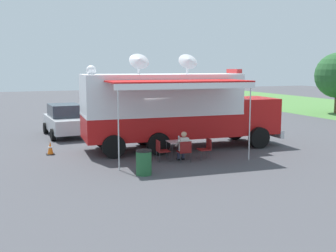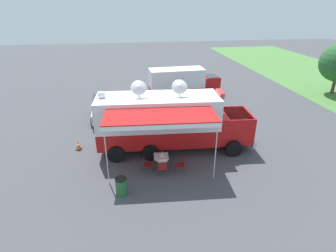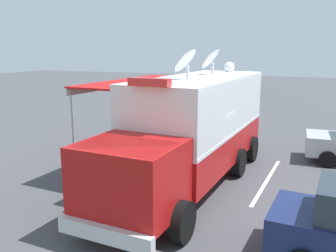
{
  "view_description": "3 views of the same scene",
  "coord_description": "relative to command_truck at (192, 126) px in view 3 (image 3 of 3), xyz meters",
  "views": [
    {
      "loc": [
        17.93,
        -7.01,
        3.85
      ],
      "look_at": [
        2.31,
        -0.62,
        1.43
      ],
      "focal_mm": 44.62,
      "sensor_mm": 36.0,
      "label": 1
    },
    {
      "loc": [
        14.89,
        -1.73,
        8.49
      ],
      "look_at": [
        0.3,
        0.56,
        1.69
      ],
      "focal_mm": 28.87,
      "sensor_mm": 36.0,
      "label": 2
    },
    {
      "loc": [
        -3.53,
        11.82,
        4.42
      ],
      "look_at": [
        1.34,
        -0.25,
        1.64
      ],
      "focal_mm": 38.71,
      "sensor_mm": 36.0,
      "label": 3
    }
  ],
  "objects": [
    {
      "name": "water_bottle",
      "position": [
        1.94,
        -0.76,
        -1.11
      ],
      "size": [
        0.07,
        0.07,
        0.22
      ],
      "color": "silver",
      "rests_on": "folding_table"
    },
    {
      "name": "traffic_cone",
      "position": [
        -0.79,
        -5.73,
        -1.67
      ],
      "size": [
        0.36,
        0.36,
        0.58
      ],
      "color": "black",
      "rests_on": "ground"
    },
    {
      "name": "command_truck",
      "position": [
        0.0,
        0.0,
        0.0
      ],
      "size": [
        5.23,
        9.63,
        4.53
      ],
      "color": "#B71414",
      "rests_on": "ground"
    },
    {
      "name": "folding_chair_spare_by_truck",
      "position": [
        2.65,
        0.18,
        -1.43
      ],
      "size": [
        0.51,
        0.51,
        0.87
      ],
      "color": "maroon",
      "rests_on": "ground"
    },
    {
      "name": "folding_chair_beside_table",
      "position": [
        2.28,
        -1.7,
        -1.43
      ],
      "size": [
        0.51,
        0.51,
        0.87
      ],
      "color": "maroon",
      "rests_on": "ground"
    },
    {
      "name": "ground_plane",
      "position": [
        -0.08,
        -0.74,
        -1.95
      ],
      "size": [
        100.0,
        100.0,
        0.0
      ],
      "primitive_type": "plane",
      "color": "#47474C"
    },
    {
      "name": "folding_table",
      "position": [
        2.03,
        -0.85,
        -1.27
      ],
      "size": [
        0.85,
        0.85,
        0.73
      ],
      "color": "silver",
      "rests_on": "ground"
    },
    {
      "name": "folding_chair_at_table",
      "position": [
        2.83,
        -0.89,
        -1.43
      ],
      "size": [
        0.51,
        0.51,
        0.87
      ],
      "color": "maroon",
      "rests_on": "ground"
    },
    {
      "name": "trash_bin",
      "position": [
        4.05,
        -3.05,
        -1.49
      ],
      "size": [
        0.57,
        0.57,
        0.91
      ],
      "color": "#235B33",
      "rests_on": "ground"
    },
    {
      "name": "lot_stripe",
      "position": [
        -2.37,
        -1.11,
        -1.94
      ],
      "size": [
        0.44,
        4.8,
        0.01
      ],
      "primitive_type": "cube",
      "rotation": [
        0.0,
        0.0,
        -0.07
      ],
      "color": "silver",
      "rests_on": "ground"
    },
    {
      "name": "seated_responder",
      "position": [
        2.64,
        -0.87,
        -1.3
      ],
      "size": [
        0.68,
        0.58,
        1.25
      ],
      "color": "silver",
      "rests_on": "ground"
    }
  ]
}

